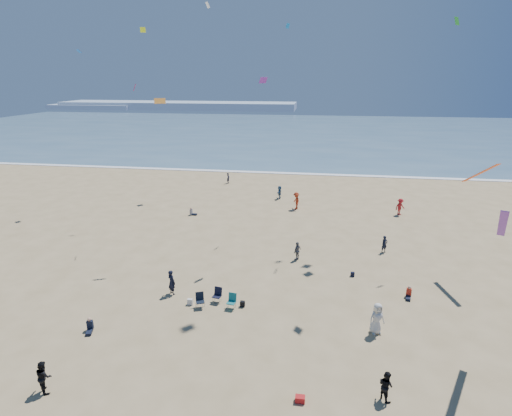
# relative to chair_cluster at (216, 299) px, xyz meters

# --- Properties ---
(ground) EXTENTS (220.00, 220.00, 0.00)m
(ground) POSITION_rel_chair_cluster_xyz_m (0.42, -6.74, -0.50)
(ground) COLOR tan
(ground) RESTS_ON ground
(ocean) EXTENTS (220.00, 100.00, 0.06)m
(ocean) POSITION_rel_chair_cluster_xyz_m (0.42, 88.26, -0.47)
(ocean) COLOR #476B84
(ocean) RESTS_ON ground
(surf_line) EXTENTS (220.00, 1.20, 0.08)m
(surf_line) POSITION_rel_chair_cluster_xyz_m (0.42, 38.26, -0.46)
(surf_line) COLOR white
(surf_line) RESTS_ON ground
(headland_far) EXTENTS (110.00, 20.00, 3.20)m
(headland_far) POSITION_rel_chair_cluster_xyz_m (-59.58, 163.26, 1.10)
(headland_far) COLOR #7A8EA8
(headland_far) RESTS_ON ground
(headland_near) EXTENTS (40.00, 14.00, 2.00)m
(headland_near) POSITION_rel_chair_cluster_xyz_m (-99.58, 158.26, 0.50)
(headland_near) COLOR #7A8EA8
(headland_near) RESTS_ON ground
(standing_flyers) EXTENTS (28.12, 40.23, 1.94)m
(standing_flyers) POSITION_rel_chair_cluster_xyz_m (8.24, 9.74, 0.36)
(standing_flyers) COLOR gray
(standing_flyers) RESTS_ON ground
(seated_group) EXTENTS (20.45, 32.21, 0.84)m
(seated_group) POSITION_rel_chair_cluster_xyz_m (1.29, -2.27, -0.08)
(seated_group) COLOR white
(seated_group) RESTS_ON ground
(chair_cluster) EXTENTS (2.73, 1.54, 1.00)m
(chair_cluster) POSITION_rel_chair_cluster_xyz_m (0.00, 0.00, 0.00)
(chair_cluster) COLOR black
(chair_cluster) RESTS_ON ground
(white_tote) EXTENTS (0.35, 0.20, 0.40)m
(white_tote) POSITION_rel_chair_cluster_xyz_m (-1.73, -0.06, -0.30)
(white_tote) COLOR silver
(white_tote) RESTS_ON ground
(black_backpack) EXTENTS (0.30, 0.22, 0.38)m
(black_backpack) POSITION_rel_chair_cluster_xyz_m (1.69, 0.22, -0.31)
(black_backpack) COLOR black
(black_backpack) RESTS_ON ground
(cooler) EXTENTS (0.45, 0.30, 0.30)m
(cooler) POSITION_rel_chair_cluster_xyz_m (5.76, -7.22, -0.35)
(cooler) COLOR red
(cooler) RESTS_ON ground
(navy_bag) EXTENTS (0.28, 0.18, 0.34)m
(navy_bag) POSITION_rel_chair_cluster_xyz_m (9.04, 5.53, -0.33)
(navy_bag) COLOR black
(navy_bag) RESTS_ON ground
(kites_aloft) EXTENTS (45.71, 40.58, 28.94)m
(kites_aloft) POSITION_rel_chair_cluster_xyz_m (10.49, 5.14, 13.71)
(kites_aloft) COLOR green
(kites_aloft) RESTS_ON ground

